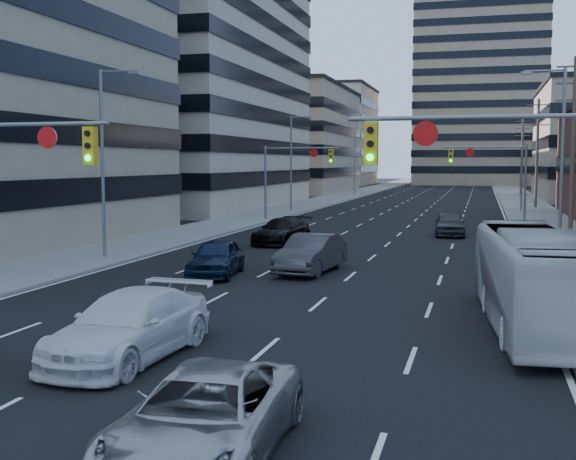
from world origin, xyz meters
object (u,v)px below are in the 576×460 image
(transit_bus, at_px, (534,279))
(sedan_blue, at_px, (216,258))
(white_van, at_px, (129,326))
(silver_suv, at_px, (205,417))

(transit_bus, distance_m, sedan_blue, 13.69)
(white_van, xyz_separation_m, silver_suv, (3.93, -5.07, -0.09))
(sedan_blue, bearing_deg, transit_bus, -36.28)
(silver_suv, distance_m, sedan_blue, 18.58)
(sedan_blue, bearing_deg, silver_suv, -77.32)
(white_van, relative_size, sedan_blue, 1.22)
(transit_bus, relative_size, sedan_blue, 2.26)
(white_van, height_order, transit_bus, transit_bus)
(silver_suv, bearing_deg, transit_bus, 60.04)
(silver_suv, distance_m, transit_bus, 12.22)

